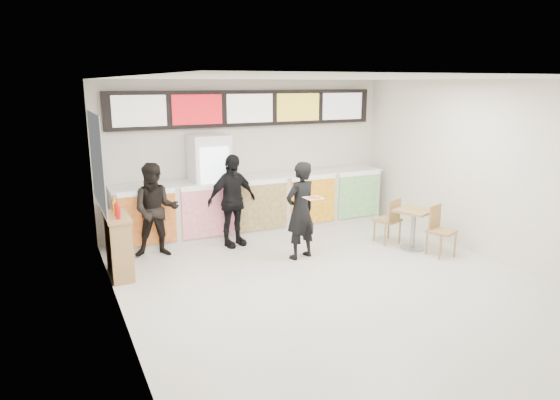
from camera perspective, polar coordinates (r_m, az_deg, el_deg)
floor at (r=7.51m, az=6.58°, el=-9.87°), size 7.00×7.00×0.00m
ceiling at (r=6.91m, az=7.25°, el=13.65°), size 7.00×7.00×0.00m
wall_back at (r=10.15m, az=-3.68°, el=5.09°), size 6.00×0.00×6.00m
wall_left at (r=6.06m, az=-17.93°, el=-1.17°), size 0.00×7.00×7.00m
wall_right at (r=9.00m, az=23.32°, el=2.97°), size 0.00×7.00×7.00m
service_counter at (r=9.95m, az=-2.73°, el=-0.51°), size 5.56×0.77×1.14m
menu_board at (r=9.98m, az=-3.57°, el=10.43°), size 5.50×0.14×0.70m
drinks_fridge at (r=9.57m, az=-7.98°, el=1.44°), size 0.70×0.67×2.00m
mirror_panel at (r=8.41m, az=-20.25°, el=4.30°), size 0.01×2.00×1.50m
customer_main at (r=8.42m, az=2.36°, el=-1.22°), size 0.69×0.55×1.67m
customer_left at (r=8.78m, az=-14.01°, el=-1.14°), size 0.92×0.79×1.63m
customer_mid at (r=9.10m, az=-5.51°, el=-0.08°), size 1.06×0.63×1.70m
pizza_slice at (r=7.96m, az=3.88°, el=0.28°), size 0.36×0.36×0.02m
cafe_table at (r=9.27m, az=15.03°, el=-2.42°), size 0.92×1.53×0.87m
condiment_ledge at (r=8.11m, az=-17.94°, el=-4.94°), size 0.35×0.87×1.16m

